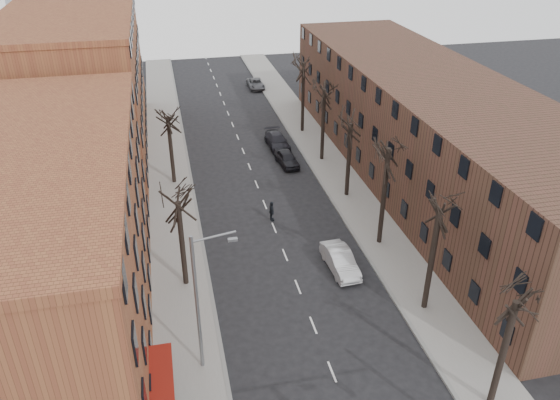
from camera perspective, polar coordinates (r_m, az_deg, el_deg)
sidewalk_left at (r=53.90m, az=-11.44°, el=2.27°), size 4.00×90.00×0.15m
sidewalk_right at (r=56.17m, az=5.05°, el=3.90°), size 4.00×90.00×0.15m
building_left_near at (r=34.50m, az=-24.31°, el=-4.98°), size 12.00×26.00×12.00m
building_left_far at (r=60.36m, az=-20.19°, el=11.09°), size 12.00×28.00×14.00m
building_right at (r=52.95m, az=15.26°, el=7.16°), size 12.00×50.00×10.00m
tree_right_b at (r=38.07m, az=14.78°, el=-10.87°), size 5.20×5.20×10.80m
tree_right_c at (r=43.82m, az=10.29°, el=-4.44°), size 5.20×5.20×11.60m
tree_right_d at (r=50.18m, az=6.94°, el=0.45°), size 5.20×5.20×10.00m
tree_right_e at (r=56.96m, az=4.37°, el=4.21°), size 5.20×5.20×10.80m
tree_right_f at (r=64.02m, az=2.34°, el=7.15°), size 5.20×5.20×11.60m
tree_left_a at (r=39.40m, az=-9.76°, el=-8.67°), size 5.20×5.20×9.50m
tree_left_b at (r=53.04m, az=-10.96°, el=1.77°), size 5.20×5.20×9.50m
streetlight at (r=30.02m, az=-8.38°, el=-10.13°), size 2.45×0.22×9.03m
silver_sedan at (r=40.07m, az=6.30°, el=-6.29°), size 1.89×4.74×1.53m
parked_car_near at (r=55.39m, az=0.73°, el=4.37°), size 2.11×4.35×1.43m
parked_car_mid at (r=59.53m, az=-0.29°, el=6.20°), size 2.23×5.11×1.46m
parked_car_far at (r=79.51m, az=-2.55°, el=12.04°), size 2.14×4.61×1.28m
pedestrian_crossing at (r=45.60m, az=-0.88°, el=-1.18°), size 0.48×1.05×1.76m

